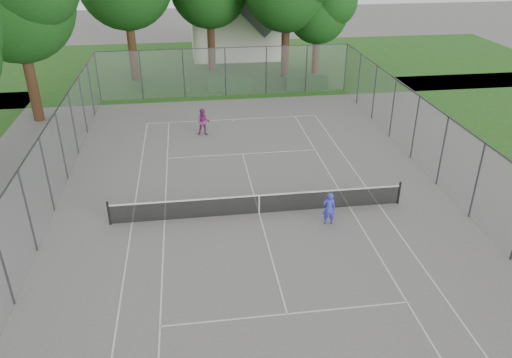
{
  "coord_description": "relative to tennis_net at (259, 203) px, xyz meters",
  "views": [
    {
      "loc": [
        -2.74,
        -18.61,
        11.42
      ],
      "look_at": [
        0.0,
        1.0,
        1.2
      ],
      "focal_mm": 35.0,
      "sensor_mm": 36.0,
      "label": 1
    }
  ],
  "objects": [
    {
      "name": "ground",
      "position": [
        0.0,
        0.0,
        -0.51
      ],
      "size": [
        120.0,
        120.0,
        0.0
      ],
      "primitive_type": "plane",
      "color": "#5F5D5B",
      "rests_on": "ground"
    },
    {
      "name": "grass_far",
      "position": [
        0.0,
        26.0,
        -0.51
      ],
      "size": [
        60.0,
        20.0,
        0.0
      ],
      "primitive_type": "cube",
      "color": "#1E4B15",
      "rests_on": "ground"
    },
    {
      "name": "court_markings",
      "position": [
        0.0,
        0.0,
        -0.5
      ],
      "size": [
        11.03,
        23.83,
        0.01
      ],
      "color": "beige",
      "rests_on": "ground"
    },
    {
      "name": "tennis_net",
      "position": [
        0.0,
        0.0,
        0.0
      ],
      "size": [
        12.87,
        0.1,
        1.1
      ],
      "color": "black",
      "rests_on": "ground"
    },
    {
      "name": "perimeter_fence",
      "position": [
        0.0,
        0.0,
        1.3
      ],
      "size": [
        18.08,
        34.08,
        3.52
      ],
      "color": "#38383D",
      "rests_on": "ground"
    },
    {
      "name": "tree_far_right",
      "position": [
        7.87,
        21.29,
        4.88
      ],
      "size": [
        5.46,
        4.99,
        7.85
      ],
      "color": "#361F13",
      "rests_on": "ground"
    },
    {
      "name": "hedge_left",
      "position": [
        -4.41,
        18.66,
        -0.06
      ],
      "size": [
        3.6,
        1.08,
        0.9
      ],
      "primitive_type": "cube",
      "color": "#174616",
      "rests_on": "ground"
    },
    {
      "name": "hedge_mid",
      "position": [
        0.4,
        18.17,
        0.01
      ],
      "size": [
        3.34,
        0.95,
        1.05
      ],
      "primitive_type": "cube",
      "color": "#174616",
      "rests_on": "ground"
    },
    {
      "name": "hedge_right",
      "position": [
        6.23,
        17.89,
        -0.03
      ],
      "size": [
        3.21,
        1.18,
        0.96
      ],
      "primitive_type": "cube",
      "color": "#174616",
      "rests_on": "ground"
    },
    {
      "name": "house",
      "position": [
        2.2,
        29.57,
        3.77
      ],
      "size": [
        8.54,
        6.62,
        10.63
      ],
      "color": "white",
      "rests_on": "ground"
    },
    {
      "name": "girl_player",
      "position": [
        2.79,
        -1.2,
        0.23
      ],
      "size": [
        0.59,
        0.43,
        1.48
      ],
      "primitive_type": "imported",
      "rotation": [
        0.0,
        0.0,
        2.99
      ],
      "color": "#373AD0",
      "rests_on": "ground"
    },
    {
      "name": "woman_player",
      "position": [
        -1.98,
        9.49,
        0.31
      ],
      "size": [
        0.84,
        0.68,
        1.64
      ],
      "primitive_type": "imported",
      "rotation": [
        0.0,
        0.0,
        -0.08
      ],
      "color": "#802A6A",
      "rests_on": "ground"
    }
  ]
}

